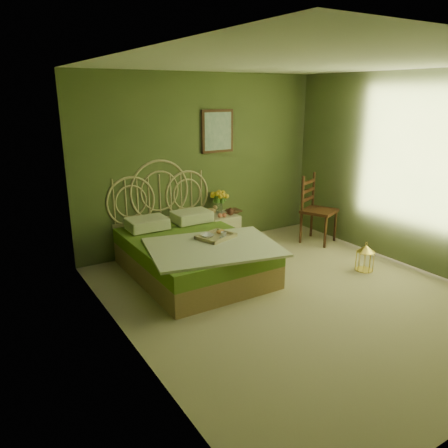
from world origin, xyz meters
TOP-DOWN VIEW (x-y plane):
  - floor at (0.00, 0.00)m, footprint 4.50×4.50m
  - ceiling at (0.00, 0.00)m, footprint 4.50×4.50m
  - wall_back at (0.00, 2.25)m, footprint 4.00×0.00m
  - wall_left at (-2.00, 0.00)m, footprint 0.00×4.50m
  - wall_right at (2.00, 0.00)m, footprint 0.00×4.50m
  - wall_art at (0.26, 2.22)m, footprint 0.54×0.04m
  - bed at (-0.71, 1.29)m, footprint 1.76×2.23m
  - nightstand at (0.16, 1.99)m, footprint 0.47×0.48m
  - chair at (1.60, 1.44)m, footprint 0.63×0.63m
  - birdcage at (1.32, 0.14)m, footprint 0.24×0.24m
  - book_lower at (0.34, 2.00)m, footprint 0.22×0.26m
  - book_upper at (0.34, 2.00)m, footprint 0.18×0.24m
  - cereal_bowl at (-0.58, 1.09)m, footprint 0.19×0.19m
  - coffee_cup at (-0.40, 0.98)m, footprint 0.09×0.09m

SIDE VIEW (x-z plane):
  - floor at x=0.00m, z-range 0.00..0.00m
  - birdcage at x=1.32m, z-range 0.00..0.35m
  - bed at x=-0.71m, z-range -0.39..0.99m
  - nightstand at x=0.16m, z-range -0.13..0.82m
  - book_lower at x=0.34m, z-range 0.51..0.54m
  - book_upper at x=0.34m, z-range 0.54..0.55m
  - cereal_bowl at x=-0.58m, z-range 0.53..0.57m
  - coffee_cup at x=-0.40m, z-range 0.53..0.60m
  - chair at x=1.60m, z-range 0.06..1.14m
  - wall_back at x=0.00m, z-range -0.70..3.30m
  - wall_left at x=-2.00m, z-range -0.95..3.55m
  - wall_right at x=2.00m, z-range -0.95..3.55m
  - wall_art at x=0.26m, z-range 1.43..2.07m
  - ceiling at x=0.00m, z-range 2.60..2.60m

